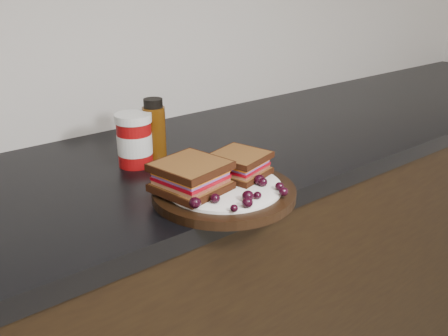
# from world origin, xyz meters

# --- Properties ---
(countertop) EXTENTS (3.98, 0.60, 0.04)m
(countertop) POSITION_xyz_m (0.00, 1.70, 0.88)
(countertop) COLOR black
(countertop) RESTS_ON base_cabinets
(plate) EXTENTS (0.28, 0.28, 0.02)m
(plate) POSITION_xyz_m (0.22, 1.47, 0.91)
(plate) COLOR black
(plate) RESTS_ON countertop
(sandwich_left) EXTENTS (0.14, 0.14, 0.06)m
(sandwich_left) POSITION_xyz_m (0.16, 1.49, 0.95)
(sandwich_left) COLOR brown
(sandwich_left) RESTS_ON plate
(sandwich_right) EXTENTS (0.13, 0.13, 0.05)m
(sandwich_right) POSITION_xyz_m (0.28, 1.49, 0.95)
(sandwich_right) COLOR brown
(sandwich_right) RESTS_ON plate
(grape_0) EXTENTS (0.02, 0.02, 0.02)m
(grape_0) POSITION_xyz_m (0.12, 1.42, 0.93)
(grape_0) COLOR black
(grape_0) RESTS_ON plate
(grape_1) EXTENTS (0.02, 0.02, 0.02)m
(grape_1) POSITION_xyz_m (0.16, 1.42, 0.93)
(grape_1) COLOR black
(grape_1) RESTS_ON plate
(grape_2) EXTENTS (0.01, 0.01, 0.01)m
(grape_2) POSITION_xyz_m (0.17, 1.37, 0.93)
(grape_2) COLOR black
(grape_2) RESTS_ON plate
(grape_3) EXTENTS (0.02, 0.02, 0.02)m
(grape_3) POSITION_xyz_m (0.19, 1.37, 0.93)
(grape_3) COLOR black
(grape_3) RESTS_ON plate
(grape_4) EXTENTS (0.02, 0.02, 0.02)m
(grape_4) POSITION_xyz_m (0.21, 1.39, 0.93)
(grape_4) COLOR black
(grape_4) RESTS_ON plate
(grape_5) EXTENTS (0.02, 0.02, 0.01)m
(grape_5) POSITION_xyz_m (0.23, 1.38, 0.93)
(grape_5) COLOR black
(grape_5) RESTS_ON plate
(grape_6) EXTENTS (0.02, 0.02, 0.02)m
(grape_6) POSITION_xyz_m (0.28, 1.36, 0.93)
(grape_6) COLOR black
(grape_6) RESTS_ON plate
(grape_7) EXTENTS (0.02, 0.02, 0.02)m
(grape_7) POSITION_xyz_m (0.29, 1.39, 0.93)
(grape_7) COLOR black
(grape_7) RESTS_ON plate
(grape_8) EXTENTS (0.02, 0.02, 0.02)m
(grape_8) POSITION_xyz_m (0.28, 1.42, 0.93)
(grape_8) COLOR black
(grape_8) RESTS_ON plate
(grape_9) EXTENTS (0.02, 0.02, 0.02)m
(grape_9) POSITION_xyz_m (0.28, 1.43, 0.93)
(grape_9) COLOR black
(grape_9) RESTS_ON plate
(grape_10) EXTENTS (0.02, 0.02, 0.02)m
(grape_10) POSITION_xyz_m (0.30, 1.47, 0.93)
(grape_10) COLOR black
(grape_10) RESTS_ON plate
(grape_11) EXTENTS (0.02, 0.02, 0.02)m
(grape_11) POSITION_xyz_m (0.28, 1.49, 0.93)
(grape_11) COLOR black
(grape_11) RESTS_ON plate
(grape_12) EXTENTS (0.02, 0.02, 0.02)m
(grape_12) POSITION_xyz_m (0.28, 1.51, 0.93)
(grape_12) COLOR black
(grape_12) RESTS_ON plate
(grape_13) EXTENTS (0.02, 0.02, 0.02)m
(grape_13) POSITION_xyz_m (0.17, 1.53, 0.93)
(grape_13) COLOR black
(grape_13) RESTS_ON plate
(grape_14) EXTENTS (0.02, 0.02, 0.02)m
(grape_14) POSITION_xyz_m (0.15, 1.50, 0.93)
(grape_14) COLOR black
(grape_14) RESTS_ON plate
(grape_15) EXTENTS (0.02, 0.02, 0.02)m
(grape_15) POSITION_xyz_m (0.16, 1.48, 0.93)
(grape_15) COLOR black
(grape_15) RESTS_ON plate
(grape_16) EXTENTS (0.02, 0.02, 0.02)m
(grape_16) POSITION_xyz_m (0.13, 1.46, 0.93)
(grape_16) COLOR black
(grape_16) RESTS_ON plate
(grape_17) EXTENTS (0.02, 0.02, 0.02)m
(grape_17) POSITION_xyz_m (0.17, 1.52, 0.93)
(grape_17) COLOR black
(grape_17) RESTS_ON plate
(grape_18) EXTENTS (0.02, 0.02, 0.02)m
(grape_18) POSITION_xyz_m (0.14, 1.49, 0.93)
(grape_18) COLOR black
(grape_18) RESTS_ON plate
(grape_19) EXTENTS (0.02, 0.02, 0.02)m
(grape_19) POSITION_xyz_m (0.13, 1.48, 0.93)
(grape_19) COLOR black
(grape_19) RESTS_ON plate
(condiment_jar) EXTENTS (0.09, 0.09, 0.12)m
(condiment_jar) POSITION_xyz_m (0.17, 1.73, 0.96)
(condiment_jar) COLOR maroon
(condiment_jar) RESTS_ON countertop
(oil_bottle) EXTENTS (0.06, 0.06, 0.14)m
(oil_bottle) POSITION_xyz_m (0.23, 1.73, 0.97)
(oil_bottle) COLOR #492707
(oil_bottle) RESTS_ON countertop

